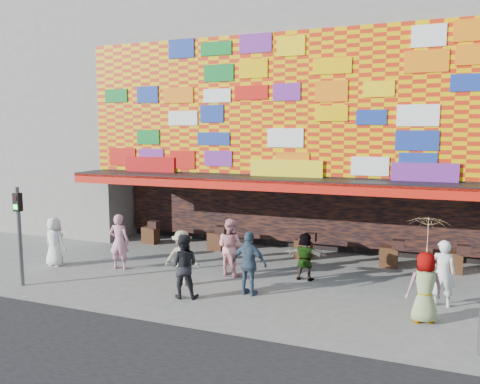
{
  "coord_description": "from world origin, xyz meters",
  "views": [
    {
      "loc": [
        4.86,
        -11.88,
        4.59
      ],
      "look_at": [
        -0.5,
        2.0,
        2.7
      ],
      "focal_mm": 35.0,
      "sensor_mm": 36.0,
      "label": 1
    }
  ],
  "objects_px": {
    "parasol": "(427,235)",
    "ped_f": "(305,256)",
    "ped_d": "(182,258)",
    "ped_g": "(425,287)",
    "ped_b": "(119,242)",
    "ped_i": "(230,247)",
    "signal_left": "(19,225)",
    "ped_h": "(442,273)",
    "ped_a": "(55,242)",
    "ped_c": "(183,266)",
    "ped_e": "(249,264)"
  },
  "relations": [
    {
      "from": "parasol",
      "to": "ped_h",
      "type": "bearing_deg",
      "value": 71.36
    },
    {
      "from": "parasol",
      "to": "ped_i",
      "type": "bearing_deg",
      "value": 162.32
    },
    {
      "from": "ped_f",
      "to": "ped_h",
      "type": "height_order",
      "value": "ped_h"
    },
    {
      "from": "ped_a",
      "to": "parasol",
      "type": "bearing_deg",
      "value": -178.74
    },
    {
      "from": "signal_left",
      "to": "ped_f",
      "type": "bearing_deg",
      "value": 24.85
    },
    {
      "from": "ped_c",
      "to": "ped_g",
      "type": "height_order",
      "value": "ped_c"
    },
    {
      "from": "ped_e",
      "to": "ped_i",
      "type": "height_order",
      "value": "ped_i"
    },
    {
      "from": "ped_e",
      "to": "ped_g",
      "type": "xyz_separation_m",
      "value": [
        4.62,
        -0.28,
        -0.04
      ]
    },
    {
      "from": "parasol",
      "to": "ped_f",
      "type": "bearing_deg",
      "value": 147.58
    },
    {
      "from": "ped_a",
      "to": "ped_i",
      "type": "xyz_separation_m",
      "value": [
        6.04,
        1.25,
        0.08
      ]
    },
    {
      "from": "ped_a",
      "to": "ped_b",
      "type": "distance_m",
      "value": 2.36
    },
    {
      "from": "ped_i",
      "to": "parasol",
      "type": "height_order",
      "value": "parasol"
    },
    {
      "from": "ped_d",
      "to": "ped_f",
      "type": "xyz_separation_m",
      "value": [
        3.36,
        1.81,
        -0.08
      ]
    },
    {
      "from": "ped_b",
      "to": "ped_c",
      "type": "distance_m",
      "value": 3.72
    },
    {
      "from": "ped_a",
      "to": "parasol",
      "type": "xyz_separation_m",
      "value": [
        11.9,
        -0.62,
        1.31
      ]
    },
    {
      "from": "ped_d",
      "to": "ped_g",
      "type": "relative_size",
      "value": 0.96
    },
    {
      "from": "ped_b",
      "to": "ped_h",
      "type": "height_order",
      "value": "ped_b"
    },
    {
      "from": "ped_e",
      "to": "signal_left",
      "type": "bearing_deg",
      "value": 22.75
    },
    {
      "from": "signal_left",
      "to": "ped_c",
      "type": "height_order",
      "value": "signal_left"
    },
    {
      "from": "ped_g",
      "to": "ped_f",
      "type": "bearing_deg",
      "value": -51.63
    },
    {
      "from": "ped_f",
      "to": "ped_h",
      "type": "bearing_deg",
      "value": 168.47
    },
    {
      "from": "ped_f",
      "to": "ped_h",
      "type": "distance_m",
      "value": 4.02
    },
    {
      "from": "ped_f",
      "to": "ped_i",
      "type": "distance_m",
      "value": 2.42
    },
    {
      "from": "ped_a",
      "to": "ped_c",
      "type": "height_order",
      "value": "ped_c"
    },
    {
      "from": "ped_i",
      "to": "parasol",
      "type": "bearing_deg",
      "value": 178.23
    },
    {
      "from": "ped_b",
      "to": "ped_h",
      "type": "xyz_separation_m",
      "value": [
        10.04,
        0.2,
        -0.04
      ]
    },
    {
      "from": "ped_e",
      "to": "ped_b",
      "type": "bearing_deg",
      "value": -1.0
    },
    {
      "from": "ped_h",
      "to": "ped_i",
      "type": "distance_m",
      "value": 6.33
    },
    {
      "from": "ped_b",
      "to": "ped_f",
      "type": "distance_m",
      "value": 6.22
    },
    {
      "from": "ped_b",
      "to": "ped_i",
      "type": "bearing_deg",
      "value": -179.79
    },
    {
      "from": "signal_left",
      "to": "ped_h",
      "type": "relative_size",
      "value": 1.67
    },
    {
      "from": "ped_d",
      "to": "ped_f",
      "type": "relative_size",
      "value": 1.11
    },
    {
      "from": "signal_left",
      "to": "ped_h",
      "type": "distance_m",
      "value": 12.1
    },
    {
      "from": "ped_b",
      "to": "ped_c",
      "type": "height_order",
      "value": "ped_b"
    },
    {
      "from": "ped_b",
      "to": "ped_c",
      "type": "bearing_deg",
      "value": 141.78
    },
    {
      "from": "ped_c",
      "to": "ped_i",
      "type": "relative_size",
      "value": 0.98
    },
    {
      "from": "ped_c",
      "to": "ped_e",
      "type": "relative_size",
      "value": 0.99
    },
    {
      "from": "ped_d",
      "to": "ped_e",
      "type": "bearing_deg",
      "value": 164.95
    },
    {
      "from": "ped_a",
      "to": "parasol",
      "type": "height_order",
      "value": "parasol"
    },
    {
      "from": "ped_d",
      "to": "signal_left",
      "type": "bearing_deg",
      "value": 10.09
    },
    {
      "from": "ped_c",
      "to": "ped_a",
      "type": "bearing_deg",
      "value": -27.49
    },
    {
      "from": "ped_f",
      "to": "ped_g",
      "type": "height_order",
      "value": "ped_g"
    },
    {
      "from": "ped_a",
      "to": "ped_g",
      "type": "distance_m",
      "value": 11.92
    },
    {
      "from": "ped_a",
      "to": "ped_e",
      "type": "relative_size",
      "value": 0.93
    },
    {
      "from": "ped_a",
      "to": "ped_b",
      "type": "height_order",
      "value": "ped_b"
    },
    {
      "from": "ped_i",
      "to": "ped_e",
      "type": "bearing_deg",
      "value": 143.96
    },
    {
      "from": "ped_c",
      "to": "ped_h",
      "type": "xyz_separation_m",
      "value": [
        6.72,
        1.88,
        -0.0
      ]
    },
    {
      "from": "ped_b",
      "to": "ped_f",
      "type": "xyz_separation_m",
      "value": [
        6.12,
        1.09,
        -0.19
      ]
    },
    {
      "from": "ped_d",
      "to": "ped_g",
      "type": "distance_m",
      "value": 6.84
    },
    {
      "from": "ped_e",
      "to": "parasol",
      "type": "relative_size",
      "value": 0.98
    }
  ]
}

